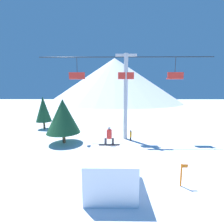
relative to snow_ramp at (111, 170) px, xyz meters
The scene contains 9 objects.
ground_plane 1.20m from the snow_ramp, ahead, with size 220.00×220.00×0.00m, color white.
mountain_ridge 75.66m from the snow_ramp, 89.52° to the left, with size 69.84×69.84×23.69m.
snow_ramp is the anchor object (origin of this frame).
snowboarder 2.17m from the snow_ramp, 96.04° to the left, with size 1.39×0.35×1.26m.
chairlift 10.51m from the snow_ramp, 80.58° to the left, with size 19.62×0.46×9.86m.
pine_tree_near 9.54m from the snow_ramp, 124.75° to the left, with size 3.59×3.59×4.84m.
pine_tree_far 17.54m from the snow_ramp, 126.69° to the left, with size 2.25×2.25×4.92m.
trail_marker 4.16m from the snow_ramp, ahead, with size 0.41×0.10×1.38m.
distant_skier 8.76m from the snow_ramp, 76.09° to the left, with size 0.24×0.24×1.23m.
Camera 1 is at (-0.48, -8.23, 5.54)m, focal length 24.00 mm.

